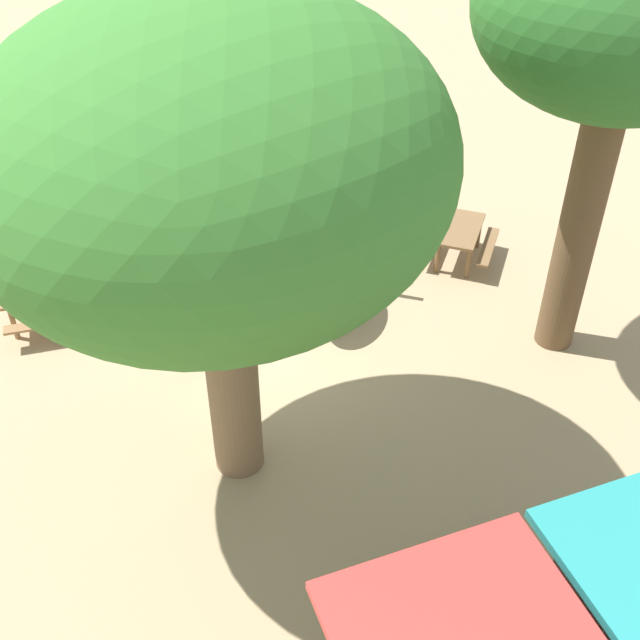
{
  "coord_description": "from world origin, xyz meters",
  "views": [
    {
      "loc": [
        3.42,
        11.38,
        9.7
      ],
      "look_at": [
        -0.48,
        0.94,
        0.8
      ],
      "focal_mm": 44.99,
      "sensor_mm": 36.0,
      "label": 1
    }
  ],
  "objects_px": {
    "elephant": "(328,261)",
    "person_handler": "(202,320)",
    "shade_tree_secondary": "(213,170)",
    "picnic_table_near": "(44,298)",
    "picnic_table_far": "(460,236)",
    "wooden_bench": "(258,222)",
    "shade_tree_main": "(630,11)"
  },
  "relations": [
    {
      "from": "wooden_bench",
      "to": "picnic_table_far",
      "type": "height_order",
      "value": "wooden_bench"
    },
    {
      "from": "shade_tree_main",
      "to": "wooden_bench",
      "type": "distance_m",
      "value": 8.71
    },
    {
      "from": "elephant",
      "to": "picnic_table_far",
      "type": "height_order",
      "value": "elephant"
    },
    {
      "from": "person_handler",
      "to": "shade_tree_secondary",
      "type": "height_order",
      "value": "shade_tree_secondary"
    },
    {
      "from": "elephant",
      "to": "shade_tree_secondary",
      "type": "relative_size",
      "value": 0.32
    },
    {
      "from": "picnic_table_far",
      "to": "person_handler",
      "type": "bearing_deg",
      "value": 142.18
    },
    {
      "from": "elephant",
      "to": "picnic_table_near",
      "type": "height_order",
      "value": "elephant"
    },
    {
      "from": "elephant",
      "to": "picnic_table_near",
      "type": "xyz_separation_m",
      "value": [
        5.2,
        -1.43,
        -0.52
      ]
    },
    {
      "from": "elephant",
      "to": "picnic_table_far",
      "type": "bearing_deg",
      "value": -41.48
    },
    {
      "from": "shade_tree_secondary",
      "to": "picnic_table_near",
      "type": "xyz_separation_m",
      "value": [
        2.46,
        -4.67,
        -4.57
      ]
    },
    {
      "from": "shade_tree_main",
      "to": "shade_tree_secondary",
      "type": "height_order",
      "value": "shade_tree_main"
    },
    {
      "from": "picnic_table_far",
      "to": "shade_tree_main",
      "type": "bearing_deg",
      "value": -132.77
    },
    {
      "from": "elephant",
      "to": "shade_tree_secondary",
      "type": "xyz_separation_m",
      "value": [
        2.74,
        3.24,
        4.05
      ]
    },
    {
      "from": "elephant",
      "to": "person_handler",
      "type": "height_order",
      "value": "elephant"
    },
    {
      "from": "wooden_bench",
      "to": "shade_tree_main",
      "type": "bearing_deg",
      "value": -107.58
    },
    {
      "from": "person_handler",
      "to": "wooden_bench",
      "type": "distance_m",
      "value": 4.1
    },
    {
      "from": "person_handler",
      "to": "picnic_table_near",
      "type": "distance_m",
      "value": 3.35
    },
    {
      "from": "person_handler",
      "to": "shade_tree_main",
      "type": "relative_size",
      "value": 0.21
    },
    {
      "from": "person_handler",
      "to": "wooden_bench",
      "type": "xyz_separation_m",
      "value": [
        -2.08,
        -3.51,
        -0.48
      ]
    },
    {
      "from": "shade_tree_main",
      "to": "person_handler",
      "type": "bearing_deg",
      "value": -15.27
    },
    {
      "from": "person_handler",
      "to": "shade_tree_secondary",
      "type": "bearing_deg",
      "value": -103.63
    },
    {
      "from": "wooden_bench",
      "to": "elephant",
      "type": "bearing_deg",
      "value": -134.84
    },
    {
      "from": "elephant",
      "to": "person_handler",
      "type": "xyz_separation_m",
      "value": [
        2.64,
        0.71,
        -0.16
      ]
    },
    {
      "from": "shade_tree_secondary",
      "to": "picnic_table_near",
      "type": "bearing_deg",
      "value": -62.19
    },
    {
      "from": "wooden_bench",
      "to": "picnic_table_near",
      "type": "xyz_separation_m",
      "value": [
        4.64,
        1.37,
        0.12
      ]
    },
    {
      "from": "person_handler",
      "to": "wooden_bench",
      "type": "height_order",
      "value": "person_handler"
    },
    {
      "from": "elephant",
      "to": "wooden_bench",
      "type": "xyz_separation_m",
      "value": [
        0.57,
        -2.8,
        -0.63
      ]
    },
    {
      "from": "elephant",
      "to": "shade_tree_secondary",
      "type": "bearing_deg",
      "value": 177.52
    },
    {
      "from": "picnic_table_near",
      "to": "picnic_table_far",
      "type": "height_order",
      "value": "same"
    },
    {
      "from": "elephant",
      "to": "shade_tree_secondary",
      "type": "distance_m",
      "value": 5.87
    },
    {
      "from": "shade_tree_secondary",
      "to": "wooden_bench",
      "type": "distance_m",
      "value": 7.95
    },
    {
      "from": "shade_tree_main",
      "to": "picnic_table_near",
      "type": "bearing_deg",
      "value": -23.56
    }
  ]
}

